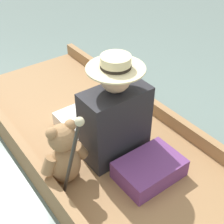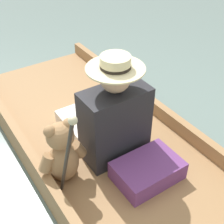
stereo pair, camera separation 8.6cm
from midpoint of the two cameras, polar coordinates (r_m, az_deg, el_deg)
The scene contains 7 objects.
ground_plane at distance 2.46m, azimuth -0.65°, elevation -7.49°, with size 16.00×16.00×0.00m, color slate.
punt_boat at distance 2.41m, azimuth -0.67°, elevation -6.05°, with size 1.14×2.78×0.26m.
seat_cushion at distance 2.06m, azimuth 7.71°, elevation -10.57°, with size 0.42×0.30×0.13m.
seated_person at distance 2.12m, azimuth 0.57°, elevation -1.08°, with size 0.44×0.73×0.76m.
teddy_bear at distance 1.95m, azimuth -7.85°, elevation -7.54°, with size 0.33×0.19×0.47m.
wine_glass at distance 2.59m, azimuth 5.31°, elevation 2.25°, with size 0.07×0.07×0.19m.
walking_cane at distance 1.62m, azimuth -6.65°, elevation -7.56°, with size 0.04×0.30×0.76m.
Camera 2 is at (-0.91, -1.50, 1.73)m, focal length 50.00 mm.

